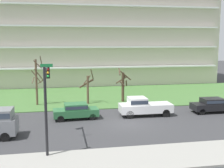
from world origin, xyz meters
name	(u,v)px	position (x,y,z in m)	size (l,w,h in m)	color
ground	(125,124)	(0.00, 0.00, 0.00)	(160.00, 160.00, 0.00)	#38383A
sidewalk_curb_near	(153,157)	(0.00, -8.00, 0.07)	(80.00, 4.00, 0.15)	#99968E
grass_lawn_strip	(103,95)	(0.00, 14.00, 0.04)	(80.00, 16.00, 0.08)	#477238
apartment_building	(92,28)	(0.00, 27.80, 10.10)	(44.73, 12.56, 20.20)	beige
tree_far_left	(37,80)	(-8.64, 9.30, 3.08)	(1.69, 1.98, 5.98)	brown
tree_left	(88,87)	(-2.62, 9.11, 2.08)	(1.88, 1.80, 4.40)	brown
tree_center	(123,85)	(1.85, 9.39, 2.21)	(1.74, 1.79, 4.35)	#4C3828
sedan_green_near_left	(76,110)	(-4.45, 2.50, 0.87)	(4.49, 2.04, 1.57)	#2D6B3D
sedan_black_center_left	(212,105)	(10.21, 2.50, 0.87)	(4.41, 1.83, 1.57)	black
pickup_white_center_right	(143,106)	(2.48, 2.50, 1.02)	(5.43, 2.07, 1.95)	white
traffic_signal_mast	(47,91)	(-6.83, -4.80, 4.14)	(0.90, 5.23, 6.03)	black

